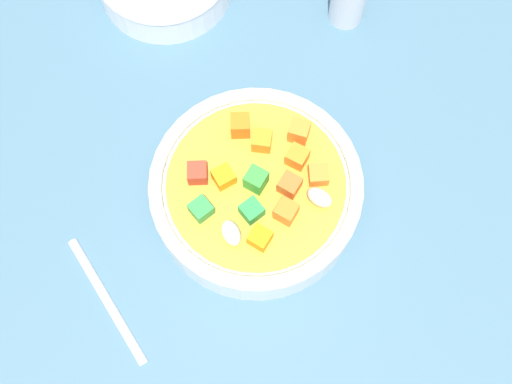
% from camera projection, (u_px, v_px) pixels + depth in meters
% --- Properties ---
extents(ground_plane, '(1.40, 1.40, 0.02)m').
position_uv_depth(ground_plane, '(256.00, 205.00, 0.62)').
color(ground_plane, '#42667A').
extents(soup_bowl_main, '(0.19, 0.19, 0.06)m').
position_uv_depth(soup_bowl_main, '(256.00, 191.00, 0.59)').
color(soup_bowl_main, white).
rests_on(soup_bowl_main, ground_plane).
extents(spoon, '(0.15, 0.17, 0.01)m').
position_uv_depth(spoon, '(140.00, 358.00, 0.56)').
color(spoon, silver).
rests_on(spoon, ground_plane).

